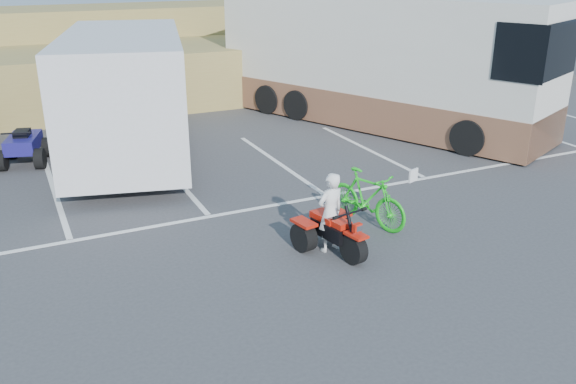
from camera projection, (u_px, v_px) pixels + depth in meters
name	position (u px, v px, depth m)	size (l,w,h in m)	color
ground	(255.00, 267.00, 10.32)	(100.00, 100.00, 0.00)	#3B3B3E
parking_stripes	(222.00, 184.00, 14.10)	(28.00, 5.16, 0.01)	white
grass_embankment	(97.00, 57.00, 22.87)	(40.00, 8.50, 3.10)	olive
red_trike_atv	(335.00, 253.00, 10.84)	(1.06, 1.41, 0.92)	red
rider	(331.00, 212.00, 10.69)	(0.53, 0.35, 1.46)	white
green_dirt_bike	(367.00, 198.00, 11.81)	(0.52, 1.84, 1.10)	#14BF19
cargo_trailer	(126.00, 93.00, 15.28)	(4.30, 7.32, 3.20)	silver
rv_motorhome	(378.00, 70.00, 18.81)	(6.84, 10.86, 3.84)	silver
quad_atv_blue	(27.00, 163.00, 15.56)	(1.12, 1.50, 0.98)	navy
quad_atv_green	(114.00, 166.00, 15.34)	(1.13, 1.52, 0.99)	#155F19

